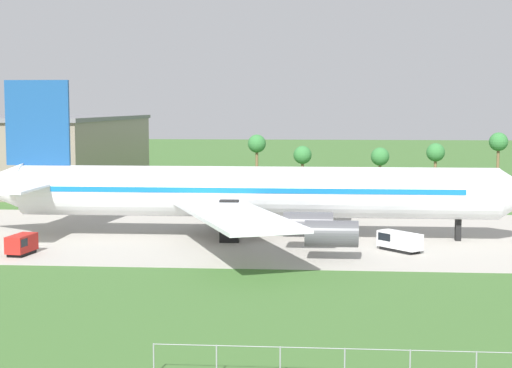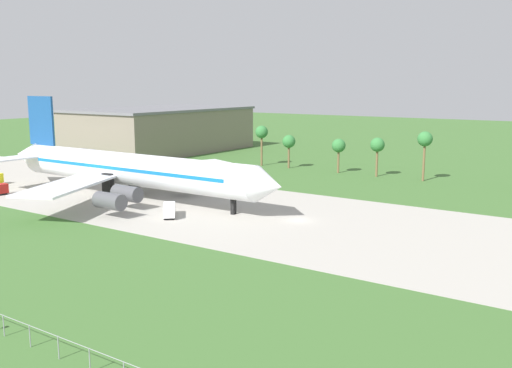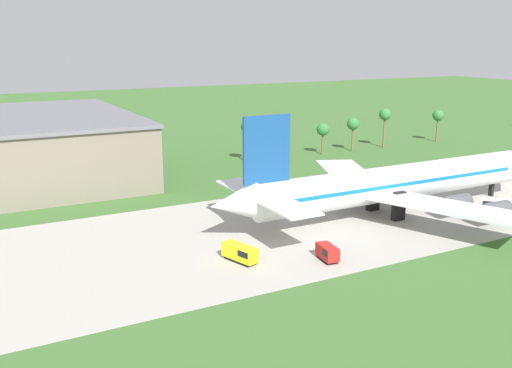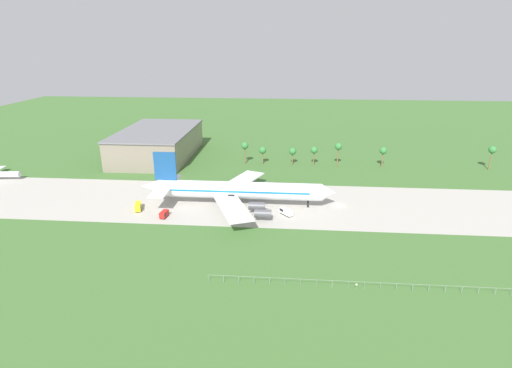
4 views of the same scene
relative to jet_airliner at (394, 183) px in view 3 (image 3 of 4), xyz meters
The scene contains 6 objects.
jet_airliner is the anchor object (origin of this frame).
baggage_tug 37.39m from the jet_airliner, 167.33° to the right, with size 3.69×6.35×2.55m.
fuel_truck 28.63m from the jet_airliner, 150.48° to the right, with size 2.55×4.47×2.35m.
catering_van 20.90m from the jet_airliner, 22.82° to the right, with size 5.22×5.53×2.27m.
terminal_building 82.48m from the jet_airliner, 128.49° to the left, with size 36.72×61.20×14.90m.
palm_tree_row 67.90m from the jet_airliner, 53.19° to the left, with size 123.80×3.60×12.00m.
Camera 3 is at (-110.50, -81.72, 32.03)m, focal length 40.00 mm.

